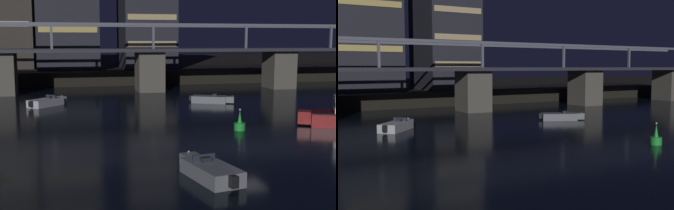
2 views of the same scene
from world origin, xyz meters
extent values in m
cube|color=black|center=(0.00, 83.47, 1.10)|extent=(240.00, 80.00, 2.20)
cube|color=#605B51|center=(0.00, 35.47, 2.77)|extent=(3.60, 4.40, 5.55)
cube|color=#605B51|center=(19.76, 35.47, 2.77)|extent=(3.60, 4.40, 5.55)
cube|color=#605B51|center=(39.53, 35.47, 2.77)|extent=(3.60, 4.40, 5.55)
cube|color=#33333D|center=(0.00, 35.47, 5.78)|extent=(85.05, 6.40, 0.45)
cube|color=slate|center=(0.00, 32.57, 9.20)|extent=(85.05, 0.36, 0.36)
cube|color=slate|center=(0.00, 38.37, 9.20)|extent=(85.05, 0.36, 0.36)
cube|color=slate|center=(-13.18, 32.57, 7.60)|extent=(0.30, 0.30, 3.20)
cube|color=slate|center=(0.00, 32.57, 7.60)|extent=(0.30, 0.30, 3.20)
cube|color=slate|center=(13.18, 32.57, 7.60)|extent=(0.30, 0.30, 3.20)
cube|color=slate|center=(26.35, 32.57, 7.60)|extent=(0.30, 0.30, 3.20)
cube|color=#F2D172|center=(-10.96, 47.00, 8.78)|extent=(9.17, 0.10, 0.90)
cube|color=#F2D172|center=(-10.96, 47.00, 15.37)|extent=(9.17, 0.10, 0.90)
cube|color=#282833|center=(2.42, 52.31, 12.99)|extent=(8.75, 12.59, 21.58)
cube|color=beige|center=(2.42, 45.96, 6.52)|extent=(8.05, 0.10, 0.90)
cube|color=beige|center=(2.42, 45.96, 10.83)|extent=(8.05, 0.10, 0.90)
cube|color=beige|center=(2.42, 45.96, 15.15)|extent=(8.05, 0.10, 0.90)
cube|color=silver|center=(-13.80, 23.39, 0.40)|extent=(3.95, 4.11, 0.80)
cube|color=silver|center=(-12.20, 25.18, 0.45)|extent=(1.34, 1.33, 0.70)
cube|color=#283342|center=(-13.24, 24.02, 0.98)|extent=(1.07, 0.97, 0.36)
cube|color=#262628|center=(-13.40, 23.83, 0.92)|extent=(0.68, 0.67, 0.24)
cube|color=black|center=(-15.24, 21.78, 0.50)|extent=(0.51, 0.51, 0.60)
sphere|color=beige|center=(-12.03, 25.36, 0.88)|extent=(0.12, 0.12, 0.12)
cube|color=gray|center=(4.52, 22.06, 0.40)|extent=(4.30, 3.31, 0.80)
cube|color=gray|center=(6.70, 21.03, 0.45)|extent=(1.24, 1.28, 0.70)
cube|color=#283342|center=(5.29, 21.70, 0.98)|extent=(0.67, 1.26, 0.36)
cube|color=#262628|center=(5.07, 21.80, 0.92)|extent=(0.60, 0.68, 0.24)
cube|color=black|center=(2.58, 22.99, 0.50)|extent=(0.48, 0.48, 0.60)
sphere|color=#33D84C|center=(6.92, 20.92, 0.88)|extent=(0.12, 0.12, 0.12)
cylinder|color=green|center=(1.98, 6.17, 0.30)|extent=(0.90, 0.90, 0.60)
cone|color=green|center=(1.98, 6.17, 1.10)|extent=(0.36, 0.36, 1.00)
sphere|color=#F2EAB2|center=(1.98, 6.17, 1.68)|extent=(0.16, 0.16, 0.16)
camera|label=1|loc=(-11.54, -27.75, 7.25)|focal=48.80mm
camera|label=2|loc=(-23.95, -15.68, 6.05)|focal=44.10mm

